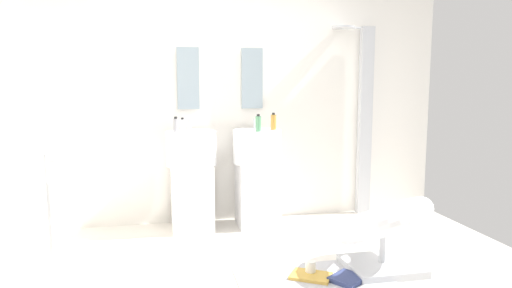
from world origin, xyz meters
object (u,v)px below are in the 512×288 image
at_px(shower_column, 364,117).
at_px(magazine_navy, 348,279).
at_px(pedestal_sink_right, 257,174).
at_px(soap_bottle_white, 182,124).
at_px(soap_bottle_amber, 273,122).
at_px(coffee_mug, 310,268).
at_px(towel_rack, 70,197).
at_px(soap_bottle_green, 258,124).
at_px(pedestal_sink_left, 192,176).
at_px(magazine_ochre, 311,276).
at_px(soap_bottle_grey, 176,125).
at_px(lounge_chair, 383,227).

distance_m(shower_column, magazine_navy, 2.20).
distance_m(pedestal_sink_right, shower_column, 1.37).
height_order(soap_bottle_white, soap_bottle_amber, soap_bottle_amber).
bearing_deg(coffee_mug, towel_rack, 169.25).
height_order(pedestal_sink_right, soap_bottle_green, soap_bottle_green).
bearing_deg(pedestal_sink_right, pedestal_sink_left, 180.00).
relative_size(coffee_mug, soap_bottle_white, 0.85).
bearing_deg(magazine_navy, pedestal_sink_right, 68.22).
height_order(magazine_ochre, soap_bottle_amber, soap_bottle_amber).
distance_m(pedestal_sink_right, soap_bottle_grey, 0.96).
relative_size(magazine_ochre, soap_bottle_amber, 1.75).
height_order(pedestal_sink_left, magazine_ochre, pedestal_sink_left).
bearing_deg(soap_bottle_grey, coffee_mug, -53.99).
height_order(pedestal_sink_right, shower_column, shower_column).
height_order(soap_bottle_amber, soap_bottle_grey, soap_bottle_amber).
xyz_separation_m(magazine_navy, coffee_mug, (-0.23, 0.17, 0.04)).
distance_m(lounge_chair, soap_bottle_green, 1.56).
relative_size(soap_bottle_amber, soap_bottle_green, 1.02).
bearing_deg(towel_rack, magazine_navy, -14.31).
relative_size(lounge_chair, towel_rack, 1.15).
relative_size(pedestal_sink_left, coffee_mug, 10.37).
xyz_separation_m(magazine_ochre, soap_bottle_grey, (-0.92, 1.33, 1.03)).
relative_size(towel_rack, magazine_ochre, 3.20).
bearing_deg(soap_bottle_green, magazine_navy, -74.39).
distance_m(magazine_navy, coffee_mug, 0.29).
xyz_separation_m(towel_rack, magazine_navy, (1.99, -0.51, -0.60)).
bearing_deg(coffee_mug, pedestal_sink_left, 120.56).
distance_m(pedestal_sink_right, towel_rack, 1.91).
xyz_separation_m(towel_rack, soap_bottle_grey, (0.83, 0.95, 0.43)).
height_order(pedestal_sink_right, magazine_navy, pedestal_sink_right).
xyz_separation_m(lounge_chair, towel_rack, (-2.34, 0.34, 0.28)).
distance_m(soap_bottle_white, soap_bottle_grey, 0.20).
height_order(soap_bottle_white, soap_bottle_green, soap_bottle_green).
bearing_deg(coffee_mug, magazine_ochre, -104.85).
distance_m(pedestal_sink_right, lounge_chair, 1.52).
distance_m(pedestal_sink_right, soap_bottle_amber, 0.55).
bearing_deg(soap_bottle_amber, coffee_mug, -91.61).
bearing_deg(soap_bottle_amber, soap_bottle_white, 169.67).
relative_size(coffee_mug, soap_bottle_grey, 0.71).
xyz_separation_m(magazine_ochre, soap_bottle_white, (-0.84, 1.52, 1.02)).
xyz_separation_m(pedestal_sink_right, shower_column, (1.24, 0.21, 0.54)).
relative_size(pedestal_sink_left, towel_rack, 1.14).
xyz_separation_m(soap_bottle_white, soap_bottle_grey, (-0.07, -0.19, 0.01)).
xyz_separation_m(lounge_chair, coffee_mug, (-0.59, 0.01, -0.29)).
bearing_deg(shower_column, magazine_navy, -117.49).
distance_m(pedestal_sink_left, towel_rack, 1.39).
bearing_deg(soap_bottle_white, coffee_mug, -59.72).
xyz_separation_m(shower_column, towel_rack, (-2.87, -1.20, -0.45)).
relative_size(magazine_navy, soap_bottle_green, 1.40).
height_order(lounge_chair, soap_bottle_green, soap_bottle_green).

